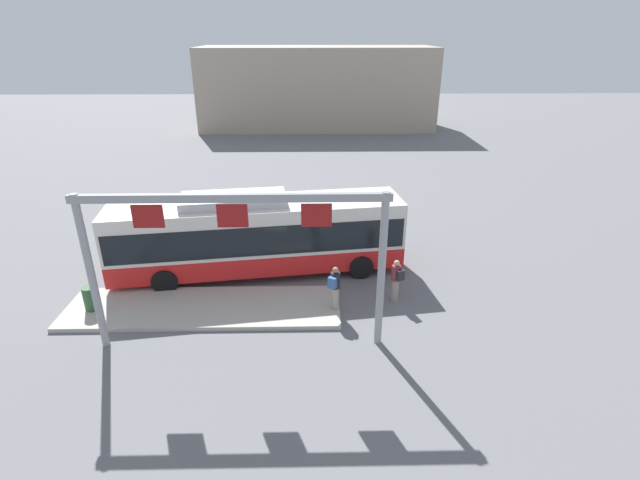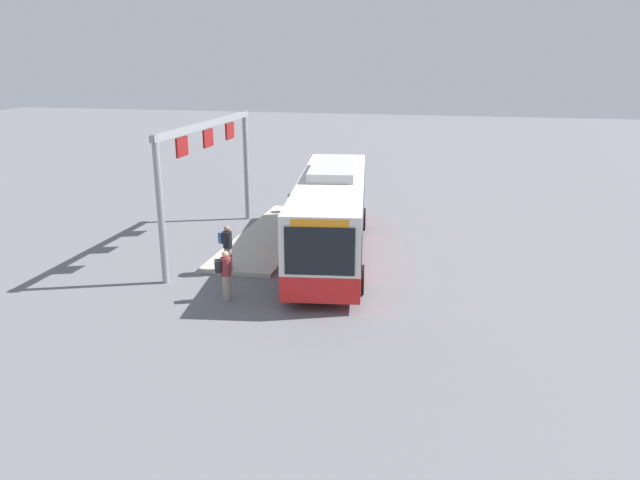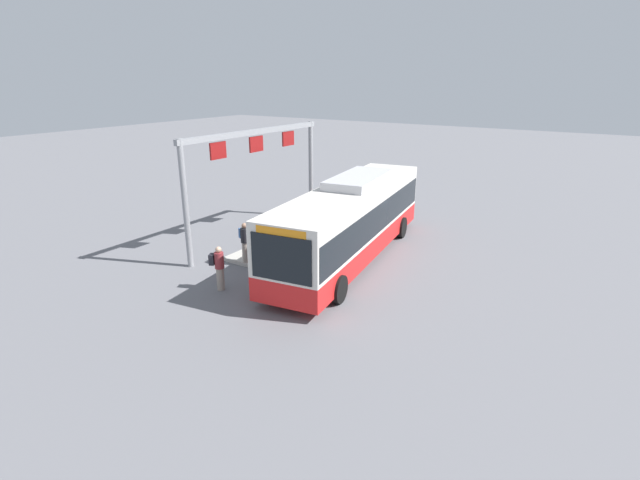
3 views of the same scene
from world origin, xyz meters
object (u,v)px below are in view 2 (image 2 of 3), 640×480
Objects in this scene: bus_main at (331,210)px; trash_bin at (293,203)px; person_waiting_near at (227,246)px; person_boarding at (225,274)px.

bus_main is 13.42× the size of trash_bin.
bus_main is 4.51m from person_waiting_near.
person_waiting_near is (3.03, -3.24, -0.76)m from bus_main.
person_waiting_near is at bearing -54.79° from bus_main.
bus_main is at bearing 39.18° from person_boarding.
person_boarding is at bearing -32.23° from bus_main.
trash_bin is (-11.12, -0.67, -0.28)m from person_boarding.
person_waiting_near is at bearing 82.65° from person_boarding.
bus_main is 7.23× the size of person_waiting_near.
person_waiting_near reaches higher than trash_bin.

